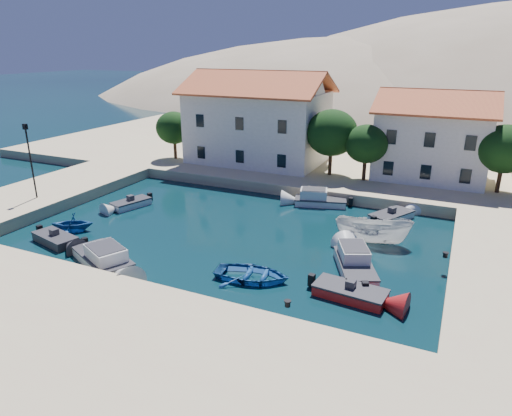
% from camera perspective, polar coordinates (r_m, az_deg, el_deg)
% --- Properties ---
extents(ground, '(400.00, 400.00, 0.00)m').
position_cam_1_polar(ground, '(26.40, -13.49, -10.73)').
color(ground, black).
rests_on(ground, ground).
extents(quay_south, '(52.00, 12.00, 1.00)m').
position_cam_1_polar(quay_south, '(22.57, -23.26, -16.11)').
color(quay_south, tan).
rests_on(quay_south, ground).
extents(quay_west, '(8.00, 20.00, 1.00)m').
position_cam_1_polar(quay_west, '(45.36, -24.94, 1.57)').
color(quay_west, tan).
rests_on(quay_west, ground).
extents(quay_north, '(80.00, 36.00, 1.00)m').
position_cam_1_polar(quay_north, '(58.38, 11.61, 6.68)').
color(quay_north, tan).
rests_on(quay_north, ground).
extents(hills, '(254.00, 176.00, 99.00)m').
position_cam_1_polar(hills, '(145.94, 26.24, 2.99)').
color(hills, gray).
rests_on(hills, ground).
extents(building_left, '(14.70, 9.45, 9.70)m').
position_cam_1_polar(building_left, '(50.58, 0.25, 11.41)').
color(building_left, beige).
rests_on(building_left, quay_north).
extents(building_mid, '(10.50, 8.40, 8.30)m').
position_cam_1_polar(building_mid, '(47.31, 21.30, 8.65)').
color(building_mid, beige).
rests_on(building_mid, quay_north).
extents(trees, '(37.30, 5.30, 6.45)m').
position_cam_1_polar(trees, '(44.99, 11.28, 8.60)').
color(trees, '#382314').
rests_on(trees, quay_north).
extents(lamppost, '(0.35, 0.25, 6.22)m').
position_cam_1_polar(lamppost, '(41.99, -26.44, 6.06)').
color(lamppost, black).
rests_on(lamppost, quay_west).
extents(bollards, '(29.36, 9.56, 0.30)m').
position_cam_1_polar(bollards, '(27.28, -4.00, -6.42)').
color(bollards, black).
rests_on(bollards, ground).
extents(motorboat_grey_sw, '(3.87, 2.40, 1.25)m').
position_cam_1_polar(motorboat_grey_sw, '(35.11, -23.80, -3.56)').
color(motorboat_grey_sw, '#2F2F33').
rests_on(motorboat_grey_sw, ground).
extents(cabin_cruiser_south, '(5.55, 4.17, 1.60)m').
position_cam_1_polar(cabin_cruiser_south, '(30.68, -18.66, -5.80)').
color(cabin_cruiser_south, silver).
rests_on(cabin_cruiser_south, ground).
extents(rowboat_south, '(4.96, 3.89, 0.93)m').
position_cam_1_polar(rowboat_south, '(27.46, -0.51, -8.89)').
color(rowboat_south, navy).
rests_on(rowboat_south, ground).
extents(motorboat_red_se, '(4.11, 2.16, 1.25)m').
position_cam_1_polar(motorboat_red_se, '(26.01, 11.68, -10.33)').
color(motorboat_red_se, maroon).
rests_on(motorboat_red_se, ground).
extents(cabin_cruiser_east, '(3.73, 5.17, 1.60)m').
position_cam_1_polar(cabin_cruiser_east, '(28.79, 12.28, -6.89)').
color(cabin_cruiser_east, silver).
rests_on(cabin_cruiser_east, ground).
extents(boat_east, '(5.53, 2.74, 2.05)m').
position_cam_1_polar(boat_east, '(33.33, 14.31, -4.20)').
color(boat_east, silver).
rests_on(boat_east, ground).
extents(motorboat_white_ne, '(3.34, 4.17, 1.25)m').
position_cam_1_polar(motorboat_white_ne, '(37.93, 16.56, -1.01)').
color(motorboat_white_ne, silver).
rests_on(motorboat_white_ne, ground).
extents(rowboat_west, '(3.88, 3.72, 1.58)m').
position_cam_1_polar(rowboat_west, '(36.95, -21.86, -2.67)').
color(rowboat_west, navy).
rests_on(rowboat_west, ground).
extents(motorboat_white_west, '(2.41, 3.64, 1.25)m').
position_cam_1_polar(motorboat_white_west, '(40.72, -15.35, 0.52)').
color(motorboat_white_west, silver).
rests_on(motorboat_white_west, ground).
extents(cabin_cruiser_north, '(4.75, 2.97, 1.60)m').
position_cam_1_polar(cabin_cruiser_north, '(40.12, 8.07, 1.02)').
color(cabin_cruiser_north, silver).
rests_on(cabin_cruiser_north, ground).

